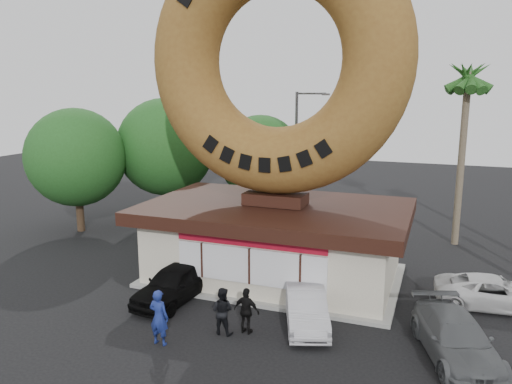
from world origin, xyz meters
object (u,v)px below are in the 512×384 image
Objects in this scene: car_silver at (306,307)px; street_lamp at (298,149)px; car_grey at (456,338)px; car_white at (495,293)px; person_left at (159,317)px; donut_shop at (275,239)px; giant_donut at (277,60)px; person_center at (222,311)px; person_right at (247,311)px; car_black at (174,283)px.

street_lamp is at bearing 87.43° from car_silver.
car_silver is at bearing -72.77° from street_lamp.
car_grey is 1.05× the size of car_white.
person_left is 0.43× the size of car_white.
street_lamp reaches higher than donut_shop.
giant_donut reaches higher than person_center.
donut_shop is 6.84× the size of person_center.
donut_shop is at bearing -76.50° from person_right.
donut_shop reaches higher than car_white.
donut_shop is 2.46× the size of car_grey.
street_lamp reaches higher than car_black.
donut_shop is 1.40× the size of street_lamp.
car_silver is at bearing -57.84° from giant_donut.
person_right reaches higher than car_white.
street_lamp is 4.89× the size of person_center.
car_grey reaches higher than car_silver.
person_left is at bearing -103.14° from giant_donut.
car_black is at bearing -94.36° from street_lamp.
donut_shop is at bearing 129.89° from car_grey.
car_black is at bearing -65.69° from person_left.
car_white is (8.78, -0.07, -8.69)m from giant_donut.
car_black is 5.37m from car_silver.
street_lamp is 17.60m from car_grey.
street_lamp is at bearing -82.65° from person_center.
car_black is (-1.28, 3.19, -0.23)m from person_left.
person_left reaches higher than person_right.
person_left is at bearing 176.52° from car_grey.
person_center is at bearing -166.01° from car_silver.
person_left is at bearing -103.17° from donut_shop.
car_grey is at bearing -168.11° from person_right.
car_silver is at bearing -136.57° from person_right.
person_center is (-0.02, -5.55, -0.95)m from donut_shop.
person_right is (0.75, -5.25, -8.49)m from giant_donut.
person_right is (0.75, -5.24, -0.96)m from donut_shop.
car_silver is (5.36, -0.16, -0.07)m from car_black.
giant_donut reaches higher than car_silver.
car_grey is at bearing -171.13° from person_center.
person_right is 2.18m from car_silver.
street_lamp is at bearing -74.92° from person_right.
donut_shop is at bearing -79.50° from street_lamp.
car_silver is at bearing 115.89° from car_white.
street_lamp reaches higher than car_grey.
car_black is at bearing -31.59° from person_center.
person_left is at bearing 41.19° from person_center.
car_white is (8.80, 5.50, -0.22)m from person_center.
car_silver is at bearing 154.41° from car_grey.
street_lamp is 16.10m from person_center.
car_black reaches higher than car_grey.
person_right reaches higher than car_silver.
car_silver is 0.89× the size of car_white.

